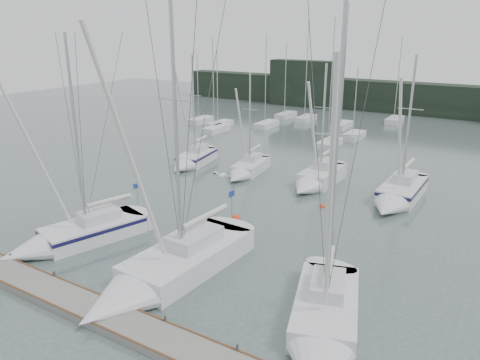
% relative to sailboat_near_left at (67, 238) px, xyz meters
% --- Properties ---
extents(ground, '(160.00, 160.00, 0.00)m').
position_rel_sailboat_near_left_xyz_m(ground, '(9.10, 0.64, -0.59)').
color(ground, '#485854').
rests_on(ground, ground).
extents(dock, '(24.00, 2.00, 0.40)m').
position_rel_sailboat_near_left_xyz_m(dock, '(9.10, -4.36, -0.39)').
color(dock, slate).
rests_on(dock, ground).
extents(far_treeline, '(90.00, 4.00, 5.00)m').
position_rel_sailboat_near_left_xyz_m(far_treeline, '(9.10, 62.64, 1.91)').
color(far_treeline, black).
rests_on(far_treeline, ground).
extents(far_building_left, '(12.00, 3.00, 8.00)m').
position_rel_sailboat_near_left_xyz_m(far_building_left, '(-10.90, 60.64, 3.41)').
color(far_building_left, black).
rests_on(far_building_left, ground).
extents(mast_forest, '(57.86, 26.31, 14.85)m').
position_rel_sailboat_near_left_xyz_m(mast_forest, '(12.00, 43.26, -0.11)').
color(mast_forest, silver).
rests_on(mast_forest, ground).
extents(sailboat_near_left, '(5.47, 9.76, 14.31)m').
position_rel_sailboat_near_left_xyz_m(sailboat_near_left, '(0.00, 0.00, 0.00)').
color(sailboat_near_left, silver).
rests_on(sailboat_near_left, ground).
extents(sailboat_near_center, '(4.23, 12.53, 17.07)m').
position_rel_sailboat_near_left_xyz_m(sailboat_near_center, '(8.27, -0.78, 0.03)').
color(sailboat_near_center, silver).
rests_on(sailboat_near_center, ground).
extents(sailboat_near_right, '(5.59, 9.73, 15.70)m').
position_rel_sailboat_near_left_xyz_m(sailboat_near_right, '(17.80, -0.46, -0.03)').
color(sailboat_near_right, silver).
rests_on(sailboat_near_right, ground).
extents(sailboat_mid_a, '(3.61, 7.64, 11.82)m').
position_rel_sailboat_near_left_xyz_m(sailboat_mid_a, '(-4.47, 19.04, -0.01)').
color(sailboat_mid_a, silver).
rests_on(sailboat_mid_a, ground).
extents(sailboat_mid_b, '(3.12, 7.44, 10.34)m').
position_rel_sailboat_near_left_xyz_m(sailboat_mid_b, '(1.94, 19.17, -0.09)').
color(sailboat_mid_b, silver).
rests_on(sailboat_mid_b, ground).
extents(sailboat_mid_c, '(2.74, 7.98, 11.51)m').
position_rel_sailboat_near_left_xyz_m(sailboat_mid_c, '(8.98, 19.57, 0.02)').
color(sailboat_mid_c, silver).
rests_on(sailboat_mid_c, ground).
extents(sailboat_mid_d, '(2.92, 9.24, 12.56)m').
position_rel_sailboat_near_left_xyz_m(sailboat_mid_d, '(16.22, 19.21, 0.04)').
color(sailboat_mid_d, silver).
rests_on(sailboat_mid_d, ground).
extents(buoy_a, '(0.63, 0.63, 0.63)m').
position_rel_sailboat_near_left_xyz_m(buoy_a, '(6.82, 9.67, -0.59)').
color(buoy_a, red).
rests_on(buoy_a, ground).
extents(buoy_b, '(0.46, 0.46, 0.46)m').
position_rel_sailboat_near_left_xyz_m(buoy_b, '(11.39, 15.32, -0.59)').
color(buoy_b, red).
rests_on(buoy_b, ground).
extents(seagull, '(1.04, 0.48, 0.20)m').
position_rel_sailboat_near_left_xyz_m(seagull, '(12.45, -0.45, 6.46)').
color(seagull, silver).
rests_on(seagull, ground).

